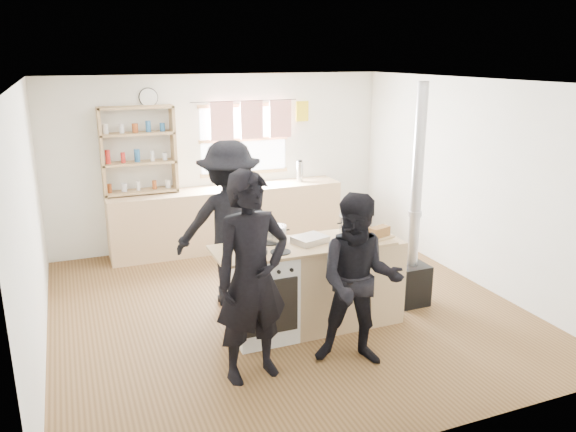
% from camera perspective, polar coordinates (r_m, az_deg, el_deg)
% --- Properties ---
extents(ground, '(5.00, 5.00, 0.01)m').
position_cam_1_polar(ground, '(6.48, -0.48, -9.21)').
color(ground, brown).
rests_on(ground, ground).
extents(back_counter, '(3.40, 0.55, 0.90)m').
position_cam_1_polar(back_counter, '(8.30, -6.09, -0.19)').
color(back_counter, tan).
rests_on(back_counter, ground).
extents(shelving_unit, '(1.00, 0.28, 1.20)m').
position_cam_1_polar(shelving_unit, '(7.95, -14.95, 6.50)').
color(shelving_unit, tan).
rests_on(shelving_unit, back_counter).
extents(thermos, '(0.10, 0.10, 0.31)m').
position_cam_1_polar(thermos, '(8.52, 1.19, 4.53)').
color(thermos, silver).
rests_on(thermos, back_counter).
extents(cooking_island, '(1.97, 0.64, 0.93)m').
position_cam_1_polar(cooking_island, '(5.88, 2.80, -6.96)').
color(cooking_island, white).
rests_on(cooking_island, ground).
extents(skillet_greens, '(0.37, 0.37, 0.05)m').
position_cam_1_polar(skillet_greens, '(5.38, -3.50, -3.57)').
color(skillet_greens, black).
rests_on(skillet_greens, cooking_island).
extents(roast_tray, '(0.38, 0.34, 0.07)m').
position_cam_1_polar(roast_tray, '(5.69, 2.25, -2.36)').
color(roast_tray, silver).
rests_on(roast_tray, cooking_island).
extents(stockpot_stove, '(0.22, 0.22, 0.18)m').
position_cam_1_polar(stockpot_stove, '(5.72, -1.24, -1.78)').
color(stockpot_stove, '#B6B6B9').
rests_on(stockpot_stove, cooking_island).
extents(stockpot_counter, '(0.29, 0.29, 0.22)m').
position_cam_1_polar(stockpot_counter, '(6.00, 6.57, -0.86)').
color(stockpot_counter, '#B2B2B5').
rests_on(stockpot_counter, cooking_island).
extents(bread_board, '(0.33, 0.27, 0.12)m').
position_cam_1_polar(bread_board, '(5.89, 9.25, -1.75)').
color(bread_board, tan).
rests_on(bread_board, cooking_island).
extents(flue_heater, '(0.35, 0.35, 2.50)m').
position_cam_1_polar(flue_heater, '(6.47, 12.55, -3.32)').
color(flue_heater, black).
rests_on(flue_heater, ground).
extents(person_near_left, '(0.74, 0.55, 1.87)m').
position_cam_1_polar(person_near_left, '(4.82, -3.67, -6.29)').
color(person_near_left, black).
rests_on(person_near_left, ground).
extents(person_near_right, '(0.98, 0.90, 1.61)m').
position_cam_1_polar(person_near_right, '(5.11, 7.26, -6.57)').
color(person_near_right, black).
rests_on(person_near_right, ground).
extents(person_far, '(1.33, 0.94, 1.87)m').
position_cam_1_polar(person_far, '(6.33, -5.90, -0.79)').
color(person_far, black).
rests_on(person_far, ground).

